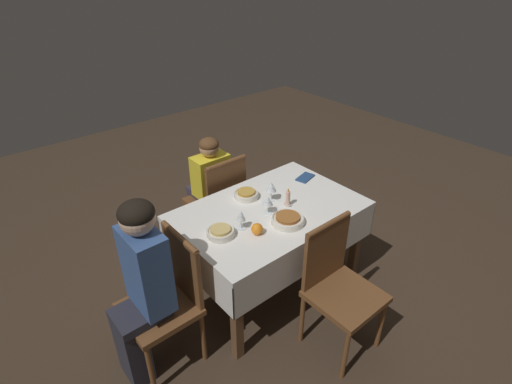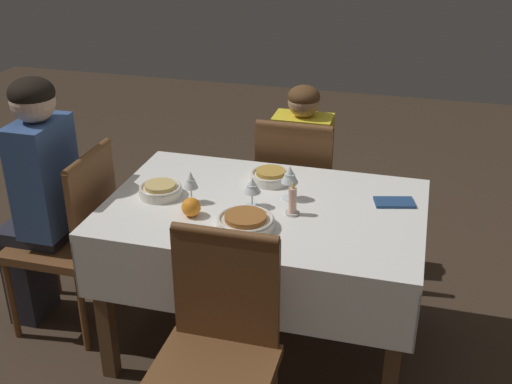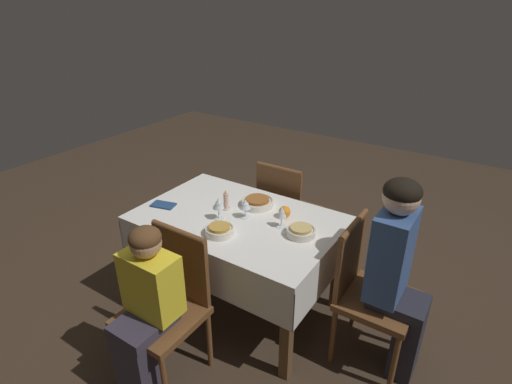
# 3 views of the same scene
# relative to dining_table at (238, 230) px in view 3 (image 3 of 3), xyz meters

# --- Properties ---
(ground_plane) EXTENTS (8.00, 8.00, 0.00)m
(ground_plane) POSITION_rel_dining_table_xyz_m (0.00, 0.00, -0.63)
(ground_plane) COLOR #3D2D21
(dining_table) EXTENTS (1.32, 0.86, 0.73)m
(dining_table) POSITION_rel_dining_table_xyz_m (0.00, 0.00, 0.00)
(dining_table) COLOR white
(dining_table) RESTS_ON ground_plane
(chair_east) EXTENTS (0.42, 0.41, 0.90)m
(chair_east) POSITION_rel_dining_table_xyz_m (0.88, 0.06, -0.13)
(chair_east) COLOR brown
(chair_east) RESTS_ON ground_plane
(chair_south) EXTENTS (0.41, 0.42, 0.90)m
(chair_south) POSITION_rel_dining_table_xyz_m (-0.01, -0.65, -0.13)
(chair_south) COLOR brown
(chair_south) RESTS_ON ground_plane
(chair_north) EXTENTS (0.41, 0.42, 0.90)m
(chair_north) POSITION_rel_dining_table_xyz_m (0.00, 0.65, -0.13)
(chair_north) COLOR brown
(chair_north) RESTS_ON ground_plane
(person_adult_denim) EXTENTS (0.34, 0.30, 1.21)m
(person_adult_denim) POSITION_rel_dining_table_xyz_m (1.03, 0.06, 0.06)
(person_adult_denim) COLOR #282833
(person_adult_denim) RESTS_ON ground_plane
(person_child_yellow) EXTENTS (0.30, 0.33, 1.02)m
(person_child_yellow) POSITION_rel_dining_table_xyz_m (-0.01, -0.82, -0.07)
(person_child_yellow) COLOR #383342
(person_child_yellow) RESTS_ON ground_plane
(bowl_east) EXTENTS (0.18, 0.18, 0.06)m
(bowl_east) POSITION_rel_dining_table_xyz_m (0.45, 0.03, 0.13)
(bowl_east) COLOR silver
(bowl_east) RESTS_ON dining_table
(wine_glass_east) EXTENTS (0.07, 0.07, 0.14)m
(wine_glass_east) POSITION_rel_dining_table_xyz_m (0.30, 0.05, 0.20)
(wine_glass_east) COLOR white
(wine_glass_east) RESTS_ON dining_table
(bowl_south) EXTENTS (0.18, 0.18, 0.06)m
(bowl_south) POSITION_rel_dining_table_xyz_m (0.03, -0.23, 0.13)
(bowl_south) COLOR silver
(bowl_south) RESTS_ON dining_table
(wine_glass_south) EXTENTS (0.07, 0.07, 0.15)m
(wine_glass_south) POSITION_rel_dining_table_xyz_m (-0.09, -0.08, 0.21)
(wine_glass_south) COLOR white
(wine_glass_south) RESTS_ON dining_table
(bowl_north) EXTENTS (0.23, 0.23, 0.06)m
(bowl_north) POSITION_rel_dining_table_xyz_m (0.02, 0.20, 0.13)
(bowl_north) COLOR silver
(bowl_north) RESTS_ON dining_table
(wine_glass_north) EXTENTS (0.07, 0.07, 0.13)m
(wine_glass_north) POSITION_rel_dining_table_xyz_m (0.04, 0.03, 0.19)
(wine_glass_north) COLOR white
(wine_glass_north) RESTS_ON dining_table
(candle_centerpiece) EXTENTS (0.06, 0.06, 0.14)m
(candle_centerpiece) POSITION_rel_dining_table_xyz_m (-0.13, 0.05, 0.15)
(candle_centerpiece) COLOR beige
(candle_centerpiece) RESTS_ON dining_table
(orange_fruit) EXTENTS (0.08, 0.08, 0.08)m
(orange_fruit) POSITION_rel_dining_table_xyz_m (0.26, 0.17, 0.14)
(orange_fruit) COLOR orange
(orange_fruit) RESTS_ON dining_table
(napkin_red_folded) EXTENTS (0.18, 0.13, 0.01)m
(napkin_red_folded) POSITION_rel_dining_table_xyz_m (-0.52, -0.15, 0.11)
(napkin_red_folded) COLOR navy
(napkin_red_folded) RESTS_ON dining_table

